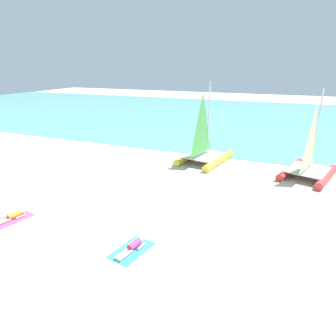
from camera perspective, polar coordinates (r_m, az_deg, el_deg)
name	(u,v)px	position (r m, az deg, el deg)	size (l,w,h in m)	color
ground_plane	(189,166)	(21.93, 4.16, 0.42)	(120.00, 120.00, 0.00)	beige
ocean_water	(240,117)	(43.74, 13.90, 9.62)	(120.00, 40.00, 0.05)	#5BB2C1
sailboat_yellow	(204,151)	(22.69, 7.03, 3.36)	(3.75, 5.08, 6.02)	yellow
sailboat_red	(309,165)	(21.61, 25.81, 0.57)	(3.98, 5.06, 5.79)	#CC3838
towel_left	(11,220)	(16.44, -28.34, -8.86)	(1.10, 1.90, 0.01)	#D84C99
sunbather_left	(12,217)	(16.41, -28.20, -8.40)	(0.74, 1.56, 0.30)	orange
towel_right	(131,250)	(12.49, -7.16, -15.67)	(1.10, 1.90, 0.01)	#338CD8
sunbather_right	(132,247)	(12.46, -6.98, -15.06)	(0.71, 1.56, 0.30)	#D83372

